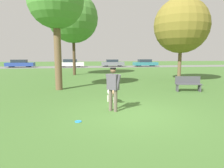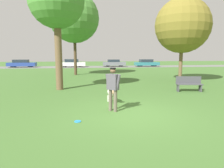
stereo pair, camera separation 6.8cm
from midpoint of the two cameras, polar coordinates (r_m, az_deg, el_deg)
The scene contains 13 objects.
ground_plane at distance 7.02m, azimuth 6.03°, elevation -8.54°, with size 120.00×120.00×0.00m, color #426B2D.
far_road_strip at distance 35.48m, azimuth -5.46°, elevation 4.92°, with size 120.00×6.00×0.01m.
person at distance 7.16m, azimuth 0.52°, elevation -0.52°, with size 0.53×0.56×1.58m.
dog at distance 8.51m, azimuth 0.14°, elevation -2.64°, with size 0.38×1.02×0.61m.
frisbee at distance 6.30m, azimuth -9.46°, elevation -10.49°, with size 0.21×0.21×0.02m.
tree_near_right at distance 16.74m, azimuth 19.61°, elevation 15.44°, with size 4.18×4.18×6.36m.
tree_near_left at distance 12.45m, azimuth -15.40°, elevation 21.80°, with size 3.13×3.13×6.63m.
tree_mid_center at distance 21.31m, azimuth -10.64°, elevation 18.07°, with size 4.98×4.98×8.22m.
parked_car_blue at distance 37.09m, azimuth -24.35°, elevation 5.35°, with size 4.54×1.68×1.30m.
parked_car_white at distance 35.16m, azimuth -11.20°, elevation 5.85°, with size 4.39×1.90×1.36m.
parked_car_grey at distance 36.05m, azimuth 0.62°, elevation 6.02°, with size 4.07×1.83×1.27m.
parked_car_teal at distance 37.09m, azimuth 9.89°, elevation 5.95°, with size 4.37×1.74×1.29m.
park_bench at distance 12.02m, azimuth 21.27°, elevation 0.16°, with size 1.45×0.66×0.84m.
Camera 2 is at (-1.64, -6.51, 2.02)m, focal length 32.00 mm.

